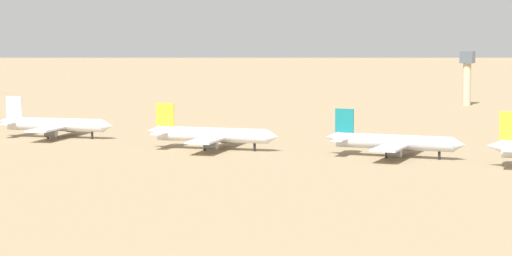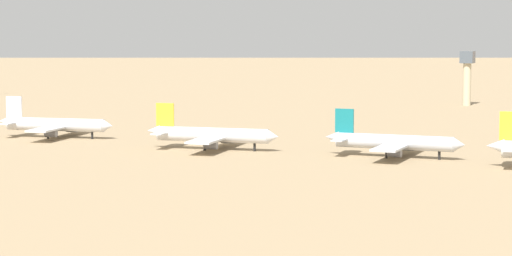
# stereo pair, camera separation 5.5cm
# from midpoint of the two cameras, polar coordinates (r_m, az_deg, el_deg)

# --- Properties ---
(ground) EXTENTS (4000.00, 4000.00, 0.00)m
(ground) POSITION_cam_midpoint_polar(r_m,az_deg,el_deg) (269.83, -2.56, -1.09)
(ground) COLOR #9E8460
(ridge_far_west) EXTENTS (452.96, 446.07, 110.78)m
(ridge_far_west) POSITION_cam_midpoint_polar(r_m,az_deg,el_deg) (1475.42, 0.10, 6.69)
(ridge_far_west) COLOR gray
(ridge_far_west) RESTS_ON ground
(parked_jet_white_3) EXTENTS (35.31, 30.16, 11.71)m
(parked_jet_white_3) POSITION_cam_midpoint_polar(r_m,az_deg,el_deg) (297.18, -11.18, 0.19)
(parked_jet_white_3) COLOR silver
(parked_jet_white_3) RESTS_ON ground
(parked_jet_yellow_4) EXTENTS (35.85, 30.50, 11.86)m
(parked_jet_yellow_4) POSITION_cam_midpoint_polar(r_m,az_deg,el_deg) (264.15, -2.51, -0.39)
(parked_jet_yellow_4) COLOR silver
(parked_jet_yellow_4) RESTS_ON ground
(parked_jet_teal_5) EXTENTS (34.98, 29.40, 11.56)m
(parked_jet_teal_5) POSITION_cam_midpoint_polar(r_m,az_deg,el_deg) (250.85, 7.66, -0.78)
(parked_jet_teal_5) COLOR silver
(parked_jet_teal_5) RESTS_ON ground
(control_tower) EXTENTS (5.20, 5.20, 21.78)m
(control_tower) POSITION_cam_midpoint_polar(r_m,az_deg,el_deg) (416.66, 11.71, 3.04)
(control_tower) COLOR #C6B793
(control_tower) RESTS_ON ground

